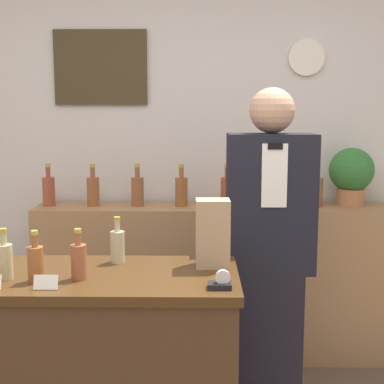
{
  "coord_description": "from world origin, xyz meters",
  "views": [
    {
      "loc": [
        0.12,
        -1.59,
        1.59
      ],
      "look_at": [
        0.08,
        1.15,
        1.18
      ],
      "focal_mm": 50.0,
      "sensor_mm": 36.0,
      "label": 1
    }
  ],
  "objects_px": {
    "shopkeeper": "(269,258)",
    "paper_bag": "(213,233)",
    "potted_plant": "(351,173)",
    "tape_dispenser": "(221,283)"
  },
  "relations": [
    {
      "from": "shopkeeper",
      "to": "tape_dispenser",
      "type": "bearing_deg",
      "value": -111.34
    },
    {
      "from": "paper_bag",
      "to": "tape_dispenser",
      "type": "relative_size",
      "value": 3.25
    },
    {
      "from": "shopkeeper",
      "to": "paper_bag",
      "type": "relative_size",
      "value": 5.84
    },
    {
      "from": "potted_plant",
      "to": "paper_bag",
      "type": "bearing_deg",
      "value": -128.68
    },
    {
      "from": "shopkeeper",
      "to": "potted_plant",
      "type": "bearing_deg",
      "value": 50.02
    },
    {
      "from": "shopkeeper",
      "to": "tape_dispenser",
      "type": "xyz_separation_m",
      "value": [
        -0.27,
        -0.7,
        0.1
      ]
    },
    {
      "from": "potted_plant",
      "to": "paper_bag",
      "type": "distance_m",
      "value": 1.45
    },
    {
      "from": "shopkeeper",
      "to": "potted_plant",
      "type": "relative_size",
      "value": 4.6
    },
    {
      "from": "potted_plant",
      "to": "tape_dispenser",
      "type": "bearing_deg",
      "value": -121.72
    },
    {
      "from": "shopkeeper",
      "to": "paper_bag",
      "type": "distance_m",
      "value": 0.55
    }
  ]
}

